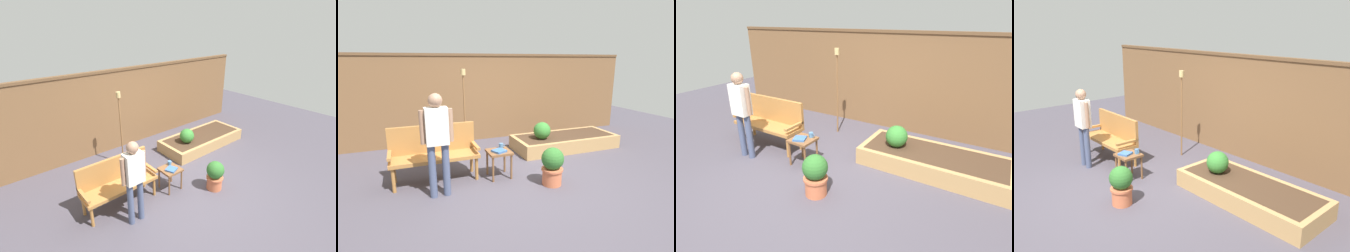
{
  "view_description": "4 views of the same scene",
  "coord_description": "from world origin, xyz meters",
  "views": [
    {
      "loc": [
        -3.2,
        -3.14,
        3.31
      ],
      "look_at": [
        0.3,
        1.08,
        0.97
      ],
      "focal_mm": 26.87,
      "sensor_mm": 36.0,
      "label": 1
    },
    {
      "loc": [
        -1.82,
        -3.91,
        2.0
      ],
      "look_at": [
        -0.14,
        0.43,
        0.85
      ],
      "focal_mm": 28.54,
      "sensor_mm": 36.0,
      "label": 2
    },
    {
      "loc": [
        2.38,
        -2.93,
        2.39
      ],
      "look_at": [
        0.06,
        0.89,
        0.56
      ],
      "focal_mm": 28.38,
      "sensor_mm": 36.0,
      "label": 3
    },
    {
      "loc": [
        4.61,
        -2.86,
        2.72
      ],
      "look_at": [
        0.18,
        1.03,
        0.97
      ],
      "focal_mm": 36.53,
      "sensor_mm": 36.0,
      "label": 4
    }
  ],
  "objects": [
    {
      "name": "cup_on_table",
      "position": [
        -0.27,
        0.34,
        0.52
      ],
      "size": [
        0.11,
        0.08,
        0.09
      ],
      "color": "teal",
      "rests_on": "side_table"
    },
    {
      "name": "tiki_torch",
      "position": [
        -0.61,
        1.71,
        1.24
      ],
      "size": [
        0.1,
        0.1,
        1.83
      ],
      "color": "brown",
      "rests_on": "ground_plane"
    },
    {
      "name": "shrub_near_bench",
      "position": [
        0.98,
        1.12,
        0.49
      ],
      "size": [
        0.38,
        0.38,
        0.38
      ],
      "color": "brown",
      "rests_on": "raised_planter_bed"
    },
    {
      "name": "potted_boxwood",
      "position": [
        0.36,
        -0.39,
        0.34
      ],
      "size": [
        0.37,
        0.37,
        0.63
      ],
      "color": "#C66642",
      "rests_on": "ground_plane"
    },
    {
      "name": "raised_planter_bed",
      "position": [
        1.62,
        1.19,
        0.15
      ],
      "size": [
        2.4,
        1.0,
        0.3
      ],
      "color": "#AD8451",
      "rests_on": "ground_plane"
    },
    {
      "name": "garden_bench",
      "position": [
        -1.41,
        0.52,
        0.54
      ],
      "size": [
        1.44,
        0.48,
        0.94
      ],
      "color": "#A87038",
      "rests_on": "ground_plane"
    },
    {
      "name": "ground_plane",
      "position": [
        0.0,
        0.0,
        0.0
      ],
      "size": [
        14.0,
        14.0,
        0.0
      ],
      "primitive_type": "plane",
      "color": "#47424C"
    },
    {
      "name": "person_by_bench",
      "position": [
        -1.41,
        -0.12,
        0.93
      ],
      "size": [
        0.47,
        0.2,
        1.56
      ],
      "color": "#475170",
      "rests_on": "ground_plane"
    },
    {
      "name": "side_table",
      "position": [
        -0.36,
        0.21,
        0.4
      ],
      "size": [
        0.4,
        0.4,
        0.48
      ],
      "color": "brown",
      "rests_on": "ground_plane"
    },
    {
      "name": "book_on_table",
      "position": [
        -0.37,
        0.16,
        0.5
      ],
      "size": [
        0.26,
        0.26,
        0.04
      ],
      "primitive_type": "cube",
      "rotation": [
        0.0,
        0.0,
        0.39
      ],
      "color": "#38609E",
      "rests_on": "side_table"
    },
    {
      "name": "fence_back",
      "position": [
        0.0,
        2.6,
        1.09
      ],
      "size": [
        8.4,
        0.14,
        2.16
      ],
      "color": "brown",
      "rests_on": "ground_plane"
    }
  ]
}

